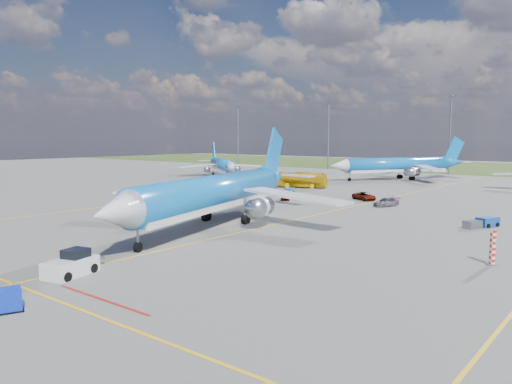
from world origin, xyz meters
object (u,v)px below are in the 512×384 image
Objects in this scene: service_car_a at (285,196)px; apron_bus at (299,180)px; main_airliner at (215,226)px; service_car_c at (386,202)px; uld_container at (6,300)px; service_car_b at (364,196)px; baggage_tug_c at (287,191)px; warning_post at (493,247)px; bg_jet_nw at (222,176)px; baggage_tug_w at (482,223)px; pushback_tug at (72,265)px; bg_jet_nnw at (397,180)px.

apron_bus is at bearing 85.24° from service_car_a.
main_airliner is at bearing -105.53° from service_car_a.
main_airliner is 9.94× the size of service_car_c.
main_airliner is 25.85× the size of uld_container.
main_airliner is 30.83m from service_car_c.
apron_bus is at bearing 133.11° from uld_container.
service_car_b reaches higher than baggage_tug_c.
service_car_a is at bearing 91.75° from main_airliner.
warning_post is 0.64× the size of baggage_tug_c.
baggage_tug_w is at bearing -78.70° from bg_jet_nw.
bg_jet_nw is 99.37m from pushback_tug.
bg_jet_nw is 5.74× the size of pushback_tug.
bg_jet_nw is (-82.92, 56.73, -1.50)m from warning_post.
bg_jet_nw reaches higher than baggage_tug_c.
service_car_a is 0.71× the size of baggage_tug_w.
pushback_tug is 71.77m from apron_bus.
baggage_tug_w is (16.67, -9.98, -0.13)m from service_car_c.
apron_bus is at bearing 92.08° from service_car_b.
pushback_tug is 59.54m from baggage_tug_c.
baggage_tug_w is at bearing -26.79° from bg_jet_nnw.
bg_jet_nnw reaches higher than uld_container.
apron_bus is at bearing 95.35° from pushback_tug.
baggage_tug_w is (22.80, -14.77, -0.14)m from service_car_b.
apron_bus reaches higher than warning_post.
pushback_tug is at bearing 179.56° from apron_bus.
bg_jet_nw is 7.26× the size of baggage_tug_c.
pushback_tug is 1.15× the size of baggage_tug_w.
uld_container is 0.37× the size of baggage_tug_c.
bg_jet_nnw is 44.48m from service_car_b.
apron_bus is 2.46× the size of service_car_b.
warning_post is 65.52m from apron_bus.
warning_post reaches higher than service_car_b.
baggage_tug_w reaches higher than baggage_tug_c.
uld_container is at bearing -85.86° from main_airliner.
main_airliner reaches higher than baggage_tug_c.
apron_bus is 21.58m from service_car_a.
service_car_c is (8.87, 29.52, 0.66)m from main_airliner.
uld_container is at bearing -47.62° from bg_jet_nnw.
bg_jet_nw is at bearing 176.80° from baggage_tug_w.
service_car_a is (9.97, -19.11, -1.03)m from apron_bus.
service_car_a is 0.78× the size of baggage_tug_c.
uld_container is 0.47× the size of service_car_a.
uld_container is at bearing -123.70° from warning_post.
bg_jet_nnw is (-40.52, 75.77, -1.50)m from warning_post.
apron_bus reaches higher than baggage_tug_w.
service_car_c is at bearing 128.09° from warning_post.
main_airliner is (51.93, -58.02, 0.00)m from bg_jet_nw.
pushback_tug is 1.62× the size of service_car_a.
baggage_tug_w is at bearing -93.29° from service_car_b.
bg_jet_nw is 7.09× the size of service_car_b.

